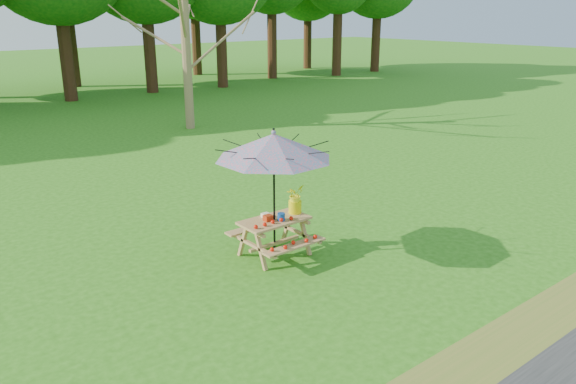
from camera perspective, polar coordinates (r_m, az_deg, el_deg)
ground at (r=9.47m, az=8.30°, el=-7.73°), size 120.00×120.00×0.00m
drygrass_strip at (r=8.08m, az=23.32°, el=-13.93°), size 120.00×1.20×0.01m
picnic_table at (r=9.73m, az=-1.37°, el=-4.68°), size 1.20×1.32×0.67m
patio_umbrella at (r=9.23m, az=-1.46°, el=4.65°), size 2.53×2.53×2.25m
produce_bins at (r=9.57m, az=-1.52°, el=-2.54°), size 0.32×0.42×0.13m
tomatoes_row at (r=9.38m, az=-1.46°, el=-3.09°), size 0.77×0.13×0.07m
flower_bucket at (r=9.81m, az=0.72°, el=-0.64°), size 0.38×0.35×0.51m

